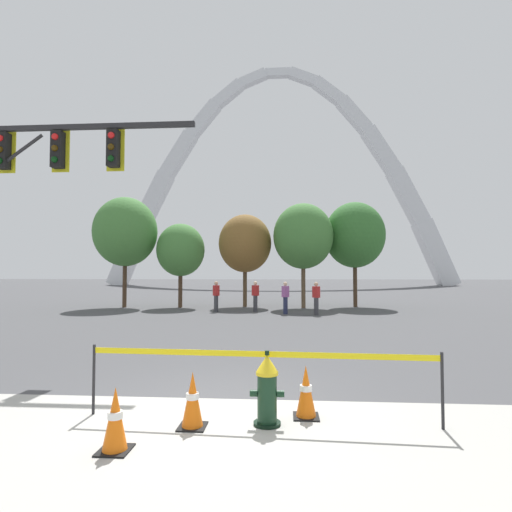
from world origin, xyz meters
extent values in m
plane|color=#474749|center=(0.00, 0.00, 0.00)|extent=(240.00, 240.00, 0.00)
cylinder|color=black|center=(0.79, -0.72, 0.03)|extent=(0.36, 0.36, 0.05)
cylinder|color=#14331E|center=(0.79, -0.72, 0.36)|extent=(0.26, 0.26, 0.62)
cylinder|color=gold|center=(0.79, -0.72, 0.69)|extent=(0.30, 0.30, 0.04)
cone|color=gold|center=(0.79, -0.72, 0.82)|extent=(0.30, 0.30, 0.22)
cylinder|color=black|center=(0.79, -0.72, 0.96)|extent=(0.06, 0.06, 0.06)
cylinder|color=#14331E|center=(0.61, -0.72, 0.42)|extent=(0.10, 0.09, 0.09)
cylinder|color=#14331E|center=(0.97, -0.72, 0.42)|extent=(0.10, 0.09, 0.09)
cylinder|color=#14331E|center=(0.79, -0.52, 0.33)|extent=(0.13, 0.14, 0.13)
cylinder|color=black|center=(0.79, -0.44, 0.33)|extent=(0.15, 0.03, 0.15)
cylinder|color=#232326|center=(-1.72, -0.48, 0.50)|extent=(0.04, 0.04, 1.00)
cylinder|color=#232326|center=(3.07, -0.71, 0.50)|extent=(0.04, 0.04, 1.00)
cube|color=yellow|center=(0.68, -0.60, 0.92)|extent=(4.79, 0.23, 0.08)
cube|color=black|center=(-0.19, -0.87, 0.01)|extent=(0.36, 0.36, 0.03)
cone|color=orange|center=(-0.19, -0.87, 0.38)|extent=(0.28, 0.28, 0.70)
cylinder|color=white|center=(-0.19, -0.87, 0.42)|extent=(0.17, 0.17, 0.08)
cube|color=black|center=(-0.91, -1.63, 0.01)|extent=(0.36, 0.36, 0.03)
cone|color=orange|center=(-0.91, -1.63, 0.38)|extent=(0.28, 0.28, 0.70)
cylinder|color=white|center=(-0.91, -1.63, 0.42)|extent=(0.17, 0.17, 0.08)
cube|color=black|center=(1.32, -0.39, 0.01)|extent=(0.36, 0.36, 0.03)
cone|color=orange|center=(1.32, -0.39, 0.38)|extent=(0.28, 0.28, 0.70)
cylinder|color=white|center=(1.32, -0.39, 0.42)|extent=(0.17, 0.17, 0.08)
cube|color=#232326|center=(-4.21, 3.24, 5.60)|extent=(6.20, 0.12, 0.12)
cylinder|color=#232326|center=(-5.45, 3.24, 5.05)|extent=(1.11, 0.08, 0.81)
cube|color=black|center=(-5.91, 3.24, 5.05)|extent=(0.26, 0.24, 0.90)
cube|color=gold|center=(-5.91, 3.38, 5.05)|extent=(0.44, 0.03, 1.04)
sphere|color=red|center=(-5.91, 3.11, 5.33)|extent=(0.16, 0.16, 0.16)
sphere|color=#392706|center=(-5.91, 3.11, 5.05)|extent=(0.16, 0.16, 0.16)
cube|color=black|center=(-4.51, 3.24, 5.05)|extent=(0.26, 0.24, 0.90)
cube|color=gold|center=(-4.51, 3.38, 5.05)|extent=(0.44, 0.03, 1.04)
sphere|color=red|center=(-4.51, 3.11, 5.33)|extent=(0.16, 0.16, 0.16)
sphere|color=#392706|center=(-4.51, 3.11, 5.05)|extent=(0.16, 0.16, 0.16)
sphere|color=black|center=(-4.51, 3.11, 4.77)|extent=(0.16, 0.16, 0.16)
cube|color=black|center=(-3.11, 3.24, 5.05)|extent=(0.26, 0.24, 0.90)
cube|color=gold|center=(-3.11, 3.38, 5.05)|extent=(0.44, 0.03, 1.04)
sphere|color=red|center=(-3.11, 3.11, 5.33)|extent=(0.16, 0.16, 0.16)
sphere|color=#392706|center=(-3.11, 3.11, 5.05)|extent=(0.16, 0.16, 0.16)
sphere|color=black|center=(-3.11, 3.11, 4.77)|extent=(0.16, 0.16, 0.16)
cube|color=silver|center=(-25.03, 59.98, 5.04)|extent=(6.74, 2.74, 11.23)
cube|color=silver|center=(-20.86, 59.98, 14.29)|extent=(6.46, 2.50, 9.61)
cube|color=silver|center=(-16.69, 59.98, 21.86)|extent=(6.14, 2.26, 8.00)
cube|color=silver|center=(-12.52, 59.98, 27.74)|extent=(5.79, 2.02, 6.41)
cube|color=silver|center=(-8.34, 59.98, 31.95)|extent=(5.36, 1.77, 4.81)
cube|color=silver|center=(-4.17, 59.98, 34.47)|extent=(4.84, 1.53, 3.14)
cube|color=silver|center=(0.00, 59.98, 35.31)|extent=(4.27, 1.29, 1.29)
cube|color=silver|center=(4.17, 59.98, 34.47)|extent=(4.84, 1.53, 3.14)
cube|color=silver|center=(8.34, 59.98, 31.95)|extent=(5.36, 1.77, 4.81)
cube|color=silver|center=(12.52, 59.98, 27.74)|extent=(5.79, 2.02, 6.41)
cube|color=silver|center=(16.69, 59.98, 21.86)|extent=(6.14, 2.26, 8.00)
cube|color=silver|center=(20.86, 59.98, 14.29)|extent=(6.46, 2.50, 9.61)
cube|color=silver|center=(25.03, 59.98, 5.04)|extent=(6.74, 2.74, 11.23)
cylinder|color=#473323|center=(-8.39, 17.10, 1.40)|extent=(0.24, 0.24, 2.79)
ellipsoid|color=#427A38|center=(-8.39, 17.10, 4.47)|extent=(3.72, 3.72, 4.10)
cylinder|color=#473323|center=(-5.10, 17.29, 1.06)|extent=(0.24, 0.24, 2.12)
ellipsoid|color=#427A38|center=(-5.10, 17.29, 3.39)|extent=(2.82, 2.82, 3.10)
cylinder|color=brown|center=(-1.35, 18.07, 1.19)|extent=(0.24, 0.24, 2.38)
ellipsoid|color=brown|center=(-1.35, 18.07, 3.81)|extent=(3.18, 3.18, 3.49)
cylinder|color=brown|center=(2.12, 17.46, 1.30)|extent=(0.24, 0.24, 2.61)
ellipsoid|color=#427A38|center=(2.12, 17.46, 4.17)|extent=(3.48, 3.48, 3.83)
cylinder|color=#473323|center=(5.25, 18.46, 1.35)|extent=(0.24, 0.24, 2.70)
ellipsoid|color=#336B2D|center=(5.25, 18.46, 4.32)|extent=(3.60, 3.60, 3.96)
cylinder|color=#38383D|center=(-0.50, 14.99, 0.42)|extent=(0.22, 0.22, 0.84)
cube|color=#B22323|center=(-0.50, 14.99, 1.11)|extent=(0.39, 0.35, 0.54)
sphere|color=beige|center=(-0.50, 14.99, 1.49)|extent=(0.20, 0.20, 0.20)
cylinder|color=#232847|center=(1.07, 13.86, 0.42)|extent=(0.22, 0.22, 0.84)
cube|color=#995193|center=(1.07, 13.86, 1.11)|extent=(0.38, 0.38, 0.54)
sphere|color=beige|center=(1.07, 13.86, 1.49)|extent=(0.20, 0.20, 0.20)
cylinder|color=#38383D|center=(2.54, 13.47, 0.42)|extent=(0.22, 0.22, 0.84)
cube|color=#B22323|center=(2.54, 13.47, 1.11)|extent=(0.38, 0.39, 0.54)
sphere|color=tan|center=(2.54, 13.47, 1.49)|extent=(0.20, 0.20, 0.20)
cylinder|color=#38383D|center=(-2.55, 14.83, 0.42)|extent=(0.22, 0.22, 0.84)
cube|color=#B22323|center=(-2.55, 14.83, 1.11)|extent=(0.38, 0.38, 0.54)
sphere|color=tan|center=(-2.55, 14.83, 1.49)|extent=(0.20, 0.20, 0.20)
camera|label=1|loc=(1.02, -6.18, 2.03)|focal=28.39mm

